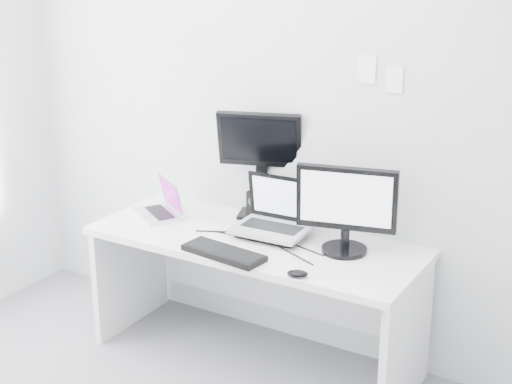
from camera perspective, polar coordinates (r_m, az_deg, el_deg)
back_wall at (r=4.19m, az=2.36°, el=5.99°), size 3.60×0.00×3.60m
desk at (r=4.23m, az=-0.10°, el=-8.05°), size 1.80×0.70×0.73m
macbook at (r=4.40m, az=-7.37°, el=-0.41°), size 0.37×0.35×0.22m
speaker at (r=4.32m, az=0.04°, el=-0.99°), size 0.11×0.11×0.17m
dell_laptop at (r=4.04m, az=1.10°, el=-1.23°), size 0.40×0.32×0.32m
rear_monitor at (r=4.29m, az=0.32°, el=2.16°), size 0.50×0.31×0.64m
samsung_monitor at (r=3.86m, az=6.69°, el=-1.25°), size 0.55×0.35×0.46m
keyboard at (r=3.87m, az=-2.42°, el=-4.55°), size 0.46×0.21×0.03m
mouse at (r=3.64m, az=3.10°, el=-6.07°), size 0.12×0.10×0.03m
wall_note_0 at (r=3.94m, az=8.21°, el=9.01°), size 0.10×0.00×0.14m
wall_note_1 at (r=3.89m, az=10.23°, el=8.20°), size 0.09×0.00×0.13m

